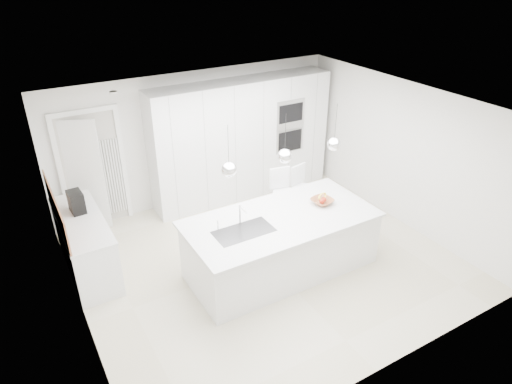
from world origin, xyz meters
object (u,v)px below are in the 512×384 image
island_base (282,246)px  espresso_machine (76,202)px  bar_stool_left (284,202)px  bar_stool_right (301,196)px  fruit_bowl (322,201)px

island_base → espresso_machine: 3.13m
bar_stool_left → bar_stool_right: bearing=19.4°
fruit_bowl → bar_stool_right: bar_stool_right is taller
fruit_bowl → espresso_machine: (-3.31, 1.66, 0.12)m
espresso_machine → bar_stool_left: size_ratio=0.28×
espresso_machine → bar_stool_right: size_ratio=0.30×
fruit_bowl → espresso_machine: espresso_machine is taller
espresso_machine → bar_stool_right: (3.59, -0.75, -0.53)m
bar_stool_left → bar_stool_right: (0.43, 0.07, -0.04)m
fruit_bowl → espresso_machine: 3.70m
bar_stool_right → island_base: bearing=-149.5°
fruit_bowl → bar_stool_left: (-0.15, 0.84, -0.37)m
espresso_machine → island_base: bearing=-38.1°
fruit_bowl → bar_stool_right: bearing=72.9°
bar_stool_right → fruit_bowl: bearing=-119.7°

